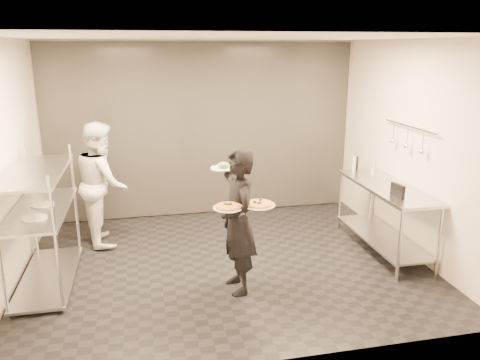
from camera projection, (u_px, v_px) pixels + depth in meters
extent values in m
cube|color=black|center=(226.00, 264.00, 6.03)|extent=(5.00, 4.00, 0.00)
cube|color=white|center=(224.00, 37.00, 5.26)|extent=(5.00, 4.00, 0.00)
cube|color=beige|center=(203.00, 130.00, 7.53)|extent=(5.00, 0.00, 2.80)
cube|color=beige|center=(269.00, 213.00, 3.76)|extent=(5.00, 0.00, 2.80)
cube|color=beige|center=(2.00, 169.00, 5.14)|extent=(0.00, 4.00, 2.80)
cube|color=beige|center=(412.00, 149.00, 6.15)|extent=(0.00, 4.00, 2.80)
cube|color=silver|center=(203.00, 131.00, 7.50)|extent=(4.90, 0.04, 2.74)
cylinder|color=silver|center=(31.00, 202.00, 6.06)|extent=(0.04, 0.04, 1.50)
cylinder|color=silver|center=(56.00, 247.00, 4.72)|extent=(0.04, 0.04, 1.50)
cylinder|color=silver|center=(75.00, 200.00, 6.17)|extent=(0.04, 0.04, 1.50)
cube|color=#A0A5A9|center=(49.00, 277.00, 5.58)|extent=(0.60, 1.60, 0.03)
cube|color=#A0A5A9|center=(41.00, 209.00, 5.35)|extent=(0.60, 1.60, 0.03)
cube|color=#A0A5A9|center=(36.00, 172.00, 5.23)|extent=(0.60, 1.60, 0.03)
cylinder|color=silver|center=(34.00, 218.00, 5.01)|extent=(0.26, 0.26, 0.01)
cylinder|color=silver|center=(42.00, 205.00, 5.44)|extent=(0.26, 0.26, 0.01)
cylinder|color=silver|center=(400.00, 245.00, 5.48)|extent=(0.04, 0.04, 0.90)
cylinder|color=silver|center=(340.00, 200.00, 7.10)|extent=(0.04, 0.04, 0.90)
cylinder|color=silver|center=(439.00, 242.00, 5.59)|extent=(0.04, 0.04, 0.90)
cylinder|color=silver|center=(371.00, 198.00, 7.20)|extent=(0.04, 0.04, 0.90)
cube|color=#A0A5A9|center=(382.00, 237.00, 6.42)|extent=(0.57, 1.71, 0.03)
cube|color=#A0A5A9|center=(386.00, 187.00, 6.22)|extent=(0.60, 1.80, 0.04)
cylinder|color=silver|center=(410.00, 126.00, 6.05)|extent=(0.02, 1.20, 0.02)
cylinder|color=silver|center=(423.00, 142.00, 5.76)|extent=(0.01, 0.01, 0.22)
sphere|color=silver|center=(422.00, 152.00, 5.79)|extent=(0.07, 0.07, 0.07)
cylinder|color=silver|center=(408.00, 136.00, 6.08)|extent=(0.01, 0.01, 0.22)
sphere|color=silver|center=(407.00, 146.00, 6.12)|extent=(0.07, 0.07, 0.07)
cylinder|color=silver|center=(394.00, 132.00, 6.41)|extent=(0.01, 0.01, 0.22)
sphere|color=silver|center=(393.00, 141.00, 6.45)|extent=(0.07, 0.07, 0.07)
imported|color=black|center=(238.00, 222.00, 5.18)|extent=(0.46, 0.64, 1.65)
imported|color=silver|center=(102.00, 183.00, 6.52)|extent=(0.79, 0.94, 1.73)
cylinder|color=silver|center=(228.00, 208.00, 4.92)|extent=(0.32, 0.32, 0.01)
cylinder|color=#A2723A|center=(228.00, 207.00, 4.91)|extent=(0.28, 0.28, 0.02)
cylinder|color=#D04C1B|center=(228.00, 206.00, 4.91)|extent=(0.25, 0.25, 0.01)
sphere|color=#175112|center=(228.00, 205.00, 4.91)|extent=(0.04, 0.04, 0.04)
cylinder|color=silver|center=(259.00, 205.00, 4.96)|extent=(0.34, 0.34, 0.01)
cylinder|color=#A2723A|center=(259.00, 204.00, 4.96)|extent=(0.30, 0.30, 0.02)
cylinder|color=#D04C1B|center=(259.00, 203.00, 4.96)|extent=(0.27, 0.27, 0.01)
sphere|color=#175112|center=(259.00, 202.00, 4.96)|extent=(0.04, 0.04, 0.04)
cylinder|color=silver|center=(223.00, 168.00, 5.28)|extent=(0.29, 0.29, 0.01)
ellipsoid|color=#2E711C|center=(223.00, 165.00, 5.27)|extent=(0.13, 0.13, 0.07)
cube|color=black|center=(398.00, 190.00, 5.72)|extent=(0.07, 0.23, 0.16)
cylinder|color=#919E91|center=(354.00, 164.00, 6.92)|extent=(0.06, 0.06, 0.22)
cylinder|color=#919E91|center=(374.00, 167.00, 6.69)|extent=(0.07, 0.07, 0.23)
cylinder|color=black|center=(356.00, 163.00, 6.92)|extent=(0.06, 0.06, 0.22)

